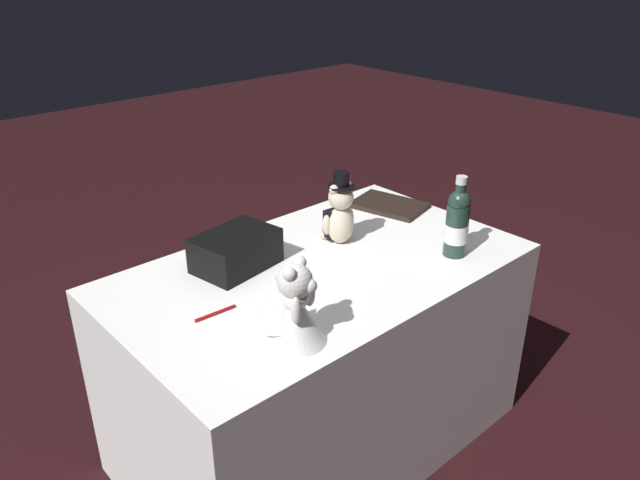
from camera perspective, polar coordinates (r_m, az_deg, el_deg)
ground_plane at (r=2.59m, az=0.00°, el=-17.72°), size 12.00×12.00×0.00m
reception_table at (r=2.34m, az=0.00°, el=-10.82°), size 1.44×0.85×0.77m
teddy_bear_groom at (r=2.26m, az=1.80°, el=2.45°), size 0.14×0.13×0.28m
teddy_bear_bride at (r=1.70m, az=-2.77°, el=-6.15°), size 0.21×0.23×0.25m
champagne_bottle at (r=2.21m, az=12.58°, el=1.62°), size 0.08×0.08×0.30m
signing_pen at (r=1.88m, az=-9.81°, el=-6.75°), size 0.14×0.02×0.01m
gift_case_black at (r=2.12m, az=-7.80°, el=-0.97°), size 0.30×0.24×0.12m
guestbook at (r=2.61m, az=6.43°, el=3.22°), size 0.26×0.33×0.02m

